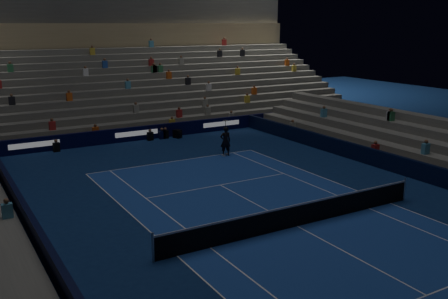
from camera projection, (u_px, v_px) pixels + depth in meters
name	position (u px, v px, depth m)	size (l,w,h in m)	color
ground	(297.00, 226.00, 21.02)	(90.00, 90.00, 0.00)	navy
court_surface	(297.00, 226.00, 21.02)	(10.97, 23.77, 0.01)	#1B3E97
sponsor_barrier_far	(136.00, 134.00, 36.40)	(44.00, 0.25, 1.00)	black
sponsor_barrier_west	(56.00, 271.00, 16.15)	(0.25, 37.00, 1.00)	black
grandstand_main	(95.00, 81.00, 43.58)	(44.00, 15.20, 11.20)	#5E5E59
tennis_net	(297.00, 215.00, 20.90)	(12.90, 0.10, 1.10)	#B2B2B7
tennis_player	(225.00, 141.00, 32.07)	(0.69, 0.45, 1.89)	black
broadcast_camera	(178.00, 134.00, 37.25)	(0.61, 0.98, 0.60)	black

